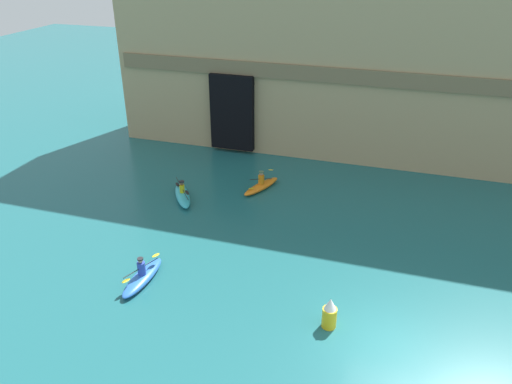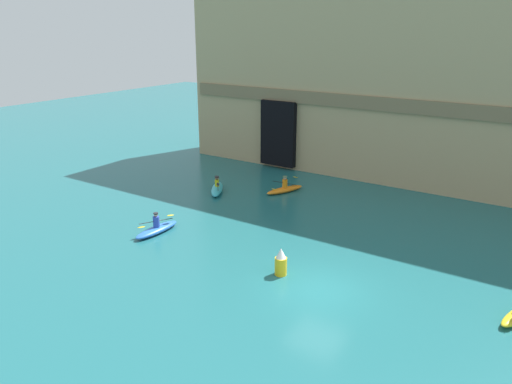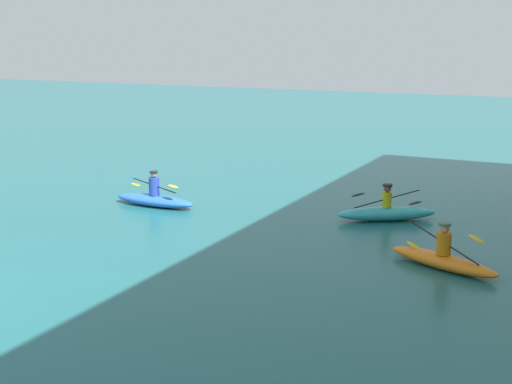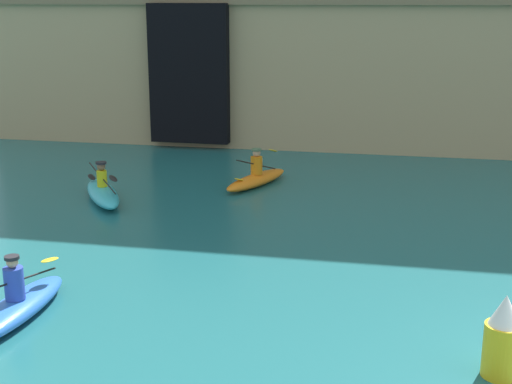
{
  "view_description": "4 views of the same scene",
  "coord_description": "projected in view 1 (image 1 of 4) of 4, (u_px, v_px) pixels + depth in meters",
  "views": [
    {
      "loc": [
        -0.37,
        -14.54,
        13.38
      ],
      "look_at": [
        -7.56,
        8.31,
        1.05
      ],
      "focal_mm": 35.0,
      "sensor_mm": 36.0,
      "label": 1
    },
    {
      "loc": [
        8.32,
        -17.5,
        10.97
      ],
      "look_at": [
        -7.63,
        6.59,
        1.24
      ],
      "focal_mm": 35.0,
      "sensor_mm": 36.0,
      "label": 2
    },
    {
      "loc": [
        8.94,
        13.95,
        5.59
      ],
      "look_at": [
        -6.66,
        6.29,
        1.75
      ],
      "focal_mm": 50.0,
      "sensor_mm": 36.0,
      "label": 3
    },
    {
      "loc": [
        -3.8,
        -9.92,
        5.54
      ],
      "look_at": [
        -7.28,
        7.16,
        0.79
      ],
      "focal_mm": 50.0,
      "sensor_mm": 36.0,
      "label": 4
    }
  ],
  "objects": [
    {
      "name": "ground_plane",
      "position": [
        384.0,
        344.0,
        18.36
      ],
      "size": [
        120.0,
        120.0,
        0.0
      ],
      "primitive_type": "plane",
      "color": "#1E6066"
    },
    {
      "name": "cliff_bluff",
      "position": [
        454.0,
        33.0,
        30.32
      ],
      "size": [
        43.2,
        6.67,
        16.34
      ],
      "color": "tan",
      "rests_on": "ground"
    },
    {
      "name": "kayak_orange",
      "position": [
        261.0,
        185.0,
        29.48
      ],
      "size": [
        1.73,
        3.02,
        1.15
      ],
      "rotation": [
        0.0,
        0.0,
        1.18
      ],
      "color": "orange",
      "rests_on": "ground"
    },
    {
      "name": "kayak_blue",
      "position": [
        142.0,
        276.0,
        21.61
      ],
      "size": [
        0.87,
        3.03,
        1.18
      ],
      "rotation": [
        0.0,
        0.0,
        4.69
      ],
      "color": "blue",
      "rests_on": "ground"
    },
    {
      "name": "kayak_cyan",
      "position": [
        183.0,
        195.0,
        28.37
      ],
      "size": [
        2.27,
        2.99,
        1.13
      ],
      "rotation": [
        0.0,
        0.0,
        2.14
      ],
      "color": "#33B2C6",
      "rests_on": "ground"
    },
    {
      "name": "marker_buoy",
      "position": [
        330.0,
        314.0,
        18.92
      ],
      "size": [
        0.57,
        0.57,
        1.32
      ],
      "color": "yellow",
      "rests_on": "ground"
    }
  ]
}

